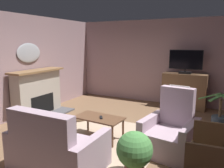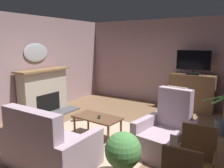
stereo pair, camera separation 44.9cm
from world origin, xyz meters
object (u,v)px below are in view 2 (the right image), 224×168
(tv_remote, at_px, (99,117))
(potted_plant_leafy_by_curtain, at_px, (123,153))
(wall_mirror_oval, at_px, (36,53))
(tv_cabinet, at_px, (192,93))
(side_chair_mid_row, at_px, (196,163))
(armchair_in_far_corner, at_px, (166,136))
(fireplace, at_px, (44,92))
(coffee_table, at_px, (97,119))
(cat, at_px, (82,117))
(potted_plant_tall_palm_by_window, at_px, (223,124))
(television, at_px, (193,62))
(sofa_floral, at_px, (48,147))

(tv_remote, xyz_separation_m, potted_plant_leafy_by_curtain, (1.11, -0.95, -0.06))
(wall_mirror_oval, relative_size, tv_cabinet, 0.63)
(side_chair_mid_row, bearing_deg, potted_plant_leafy_by_curtain, -174.71)
(armchair_in_far_corner, bearing_deg, fireplace, 172.31)
(tv_cabinet, height_order, coffee_table, tv_cabinet)
(armchair_in_far_corner, height_order, cat, armchair_in_far_corner)
(potted_plant_tall_palm_by_window, bearing_deg, side_chair_mid_row, -91.08)
(wall_mirror_oval, bearing_deg, television, 33.82)
(fireplace, bearing_deg, side_chair_mid_row, -18.55)
(tv_cabinet, distance_m, potted_plant_tall_palm_by_window, 1.87)
(potted_plant_leafy_by_curtain, bearing_deg, armchair_in_far_corner, 75.75)
(side_chair_mid_row, height_order, potted_plant_tall_palm_by_window, side_chair_mid_row)
(side_chair_mid_row, bearing_deg, armchair_in_far_corner, 125.66)
(television, height_order, armchair_in_far_corner, television)
(tv_cabinet, bearing_deg, tv_remote, -108.99)
(tv_cabinet, relative_size, television, 1.33)
(tv_cabinet, relative_size, cat, 2.22)
(wall_mirror_oval, height_order, coffee_table, wall_mirror_oval)
(tv_remote, distance_m, side_chair_mid_row, 2.28)
(coffee_table, bearing_deg, tv_remote, -20.85)
(television, bearing_deg, tv_remote, -109.29)
(armchair_in_far_corner, bearing_deg, potted_plant_tall_palm_by_window, 63.57)
(cat, bearing_deg, fireplace, -177.55)
(tv_cabinet, height_order, potted_plant_leafy_by_curtain, tv_cabinet)
(television, height_order, coffee_table, television)
(tv_cabinet, relative_size, sofa_floral, 0.90)
(armchair_in_far_corner, relative_size, potted_plant_tall_palm_by_window, 1.35)
(armchair_in_far_corner, distance_m, side_chair_mid_row, 1.24)
(fireplace, relative_size, wall_mirror_oval, 2.06)
(armchair_in_far_corner, bearing_deg, coffee_table, -175.76)
(tv_remote, bearing_deg, sofa_floral, 141.95)
(tv_cabinet, xyz_separation_m, side_chair_mid_row, (1.01, -4.05, 0.00))
(wall_mirror_oval, xyz_separation_m, tv_remote, (2.63, -0.64, -1.23))
(sofa_floral, bearing_deg, television, 74.90)
(tv_cabinet, xyz_separation_m, potted_plant_tall_palm_by_window, (1.06, -1.52, -0.28))
(wall_mirror_oval, height_order, tv_remote, wall_mirror_oval)
(fireplace, height_order, side_chair_mid_row, fireplace)
(television, height_order, potted_plant_leafy_by_curtain, television)
(tv_cabinet, distance_m, coffee_table, 3.37)
(television, xyz_separation_m, potted_plant_leafy_by_curtain, (0.02, -4.09, -1.03))
(potted_plant_leafy_by_curtain, bearing_deg, tv_remote, 139.42)
(coffee_table, bearing_deg, sofa_floral, -91.22)
(fireplace, bearing_deg, cat, 2.45)
(fireplace, height_order, coffee_table, fireplace)
(tv_cabinet, distance_m, tv_remote, 3.37)
(coffee_table, relative_size, sofa_floral, 0.72)
(tv_remote, relative_size, sofa_floral, 0.12)
(fireplace, distance_m, sofa_floral, 3.00)
(wall_mirror_oval, distance_m, cat, 2.27)
(tv_cabinet, relative_size, side_chair_mid_row, 1.34)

